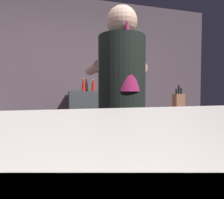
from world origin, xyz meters
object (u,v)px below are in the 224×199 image
(mixing_bowl, at_px, (56,115))
(chefs_knife, at_px, (136,114))
(knife_block, at_px, (179,103))
(bottle_hot_sauce, at_px, (84,86))
(bartender, at_px, (122,107))
(bottle_soy, at_px, (93,87))
(bottle_vinegar, at_px, (86,86))

(mixing_bowl, relative_size, chefs_knife, 0.70)
(knife_block, distance_m, bottle_hot_sauce, 1.60)
(bartender, bearing_deg, chefs_knife, -37.08)
(mixing_bowl, xyz_separation_m, bottle_hot_sauce, (0.41, 1.41, 0.28))
(knife_block, distance_m, mixing_bowl, 1.22)
(bartender, xyz_separation_m, chefs_knife, (0.28, 0.41, -0.11))
(bartender, xyz_separation_m, bottle_soy, (0.10, 1.75, 0.19))
(bottle_vinegar, distance_m, bottle_hot_sauce, 0.09)
(mixing_bowl, distance_m, bottle_vinegar, 1.59)
(bottle_soy, xyz_separation_m, bottle_vinegar, (-0.10, 0.10, 0.00))
(bottle_hot_sauce, bearing_deg, bartender, -88.20)
(chefs_knife, xyz_separation_m, bottle_vinegar, (-0.28, 1.44, 0.30))
(bartender, height_order, bottle_hot_sauce, bartender)
(mixing_bowl, bearing_deg, chefs_knife, 3.71)
(knife_block, relative_size, bottle_soy, 1.52)
(mixing_bowl, relative_size, bottle_vinegar, 0.86)
(knife_block, height_order, mixing_bowl, knife_block)
(knife_block, height_order, bottle_vinegar, bottle_vinegar)
(chefs_knife, bearing_deg, knife_block, -19.80)
(bartender, xyz_separation_m, knife_block, (0.75, 0.41, -0.01))
(bottle_hot_sauce, bearing_deg, bottle_vinegar, 54.59)
(chefs_knife, bearing_deg, bottle_soy, 77.84)
(mixing_bowl, distance_m, bottle_hot_sauce, 1.50)
(bottle_vinegar, relative_size, bottle_hot_sauce, 0.96)
(knife_block, xyz_separation_m, chefs_knife, (-0.47, -0.00, -0.10))
(bartender, bearing_deg, bottle_soy, -5.76)
(mixing_bowl, xyz_separation_m, bottle_vinegar, (0.46, 1.49, 0.28))
(chefs_knife, xyz_separation_m, bottle_hot_sauce, (-0.34, 1.36, 0.30))
(bartender, height_order, bottle_vinegar, bartender)
(bottle_soy, bearing_deg, bottle_vinegar, 136.46)
(bartender, xyz_separation_m, mixing_bowl, (-0.47, 0.36, -0.09))
(bartender, distance_m, bottle_hot_sauce, 1.78)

